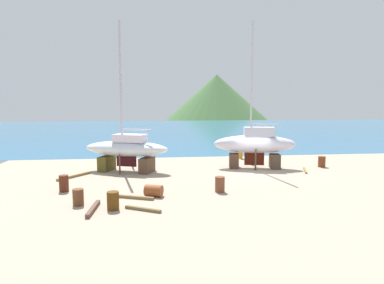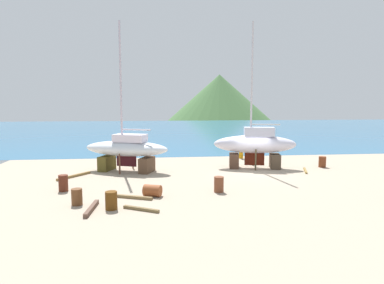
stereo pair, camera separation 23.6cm
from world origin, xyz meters
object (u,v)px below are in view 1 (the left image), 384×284
Objects in this scene: barrel_tipped_left at (220,184)px; barrel_by_slipway at (78,197)px; barrel_tar_black at (113,201)px; barrel_blue_faded at (322,162)px; sailboat_large_starboard at (255,144)px; sailboat_far_slipway at (127,149)px; barrel_rust_near at (64,183)px; barrel_tipped_right at (154,191)px; worker at (241,149)px.

barrel_tipped_left reaches higher than barrel_by_slipway.
barrel_blue_faded is at bearing 30.96° from barrel_tar_black.
sailboat_large_starboard is 9.76m from sailboat_far_slipway.
sailboat_far_slipway is (-9.75, -0.21, -0.18)m from sailboat_large_starboard.
barrel_blue_faded is 0.89× the size of barrel_rust_near.
barrel_tar_black is (-0.01, -9.14, -1.22)m from sailboat_far_slipway.
barrel_rust_near is at bearing 79.84° from sailboat_far_slipway.
barrel_tar_black reaches higher than barrel_tipped_right.
worker reaches higher than barrel_rust_near.
barrel_tar_black is at bearing -132.91° from barrel_tipped_right.
barrel_tipped_left is 7.66m from barrel_by_slipway.
worker reaches higher than barrel_blue_faded.
sailboat_far_slipway is 11.68× the size of barrel_tipped_right.
barrel_by_slipway is at bearing -162.55° from barrel_tipped_right.
sailboat_large_starboard reaches higher than sailboat_far_slipway.
worker is 14.22m from barrel_tipped_right.
sailboat_large_starboard is 11.91× the size of barrel_tipped_right.
barrel_tipped_right is 5.36m from barrel_rust_near.
sailboat_large_starboard is 11.74× the size of barrel_rust_near.
worker reaches higher than barrel_tar_black.
barrel_tipped_left is (5.67, -6.55, -1.21)m from sailboat_far_slipway.
sailboat_far_slipway is at bearing 59.60° from barrel_rust_near.
sailboat_far_slipway is 7.44m from barrel_tipped_right.
worker reaches higher than barrel_tipped_left.
barrel_by_slipway is at bearing 153.03° from barrel_tar_black.
sailboat_large_starboard is 8.03m from barrel_tipped_left.
barrel_tipped_right is 14.95m from barrel_blue_faded.
barrel_blue_faded is 17.66m from barrel_tar_black.
sailboat_far_slipway is at bearing 12.30° from sailboat_large_starboard.
worker is 17.43m from barrel_by_slipway.
barrel_by_slipway is at bearing -64.13° from barrel_rust_near.
barrel_tipped_left is (-9.46, -6.50, 0.02)m from barrel_blue_faded.
barrel_rust_near is at bearing 172.61° from barrel_tipped_left.
barrel_tipped_right is 3.90m from barrel_by_slipway.
sailboat_large_starboard is at bearing 23.49° from barrel_rust_near.
barrel_rust_near is at bearing 130.22° from barrel_tar_black.
barrel_by_slipway is at bearing 47.22° from sailboat_large_starboard.
barrel_tipped_left is 8.91m from barrel_rust_near.
sailboat_far_slipway is 15.18m from barrel_blue_faded.
worker reaches higher than barrel_tipped_right.
barrel_blue_faded is 0.95× the size of barrel_tipped_left.
barrel_blue_faded is 1.02× the size of barrel_by_slipway.
barrel_tipped_right is 1.06× the size of barrel_tar_black.
barrel_blue_faded is (15.13, -0.06, -1.24)m from sailboat_far_slipway.
worker is at bearing -134.02° from sailboat_far_slipway.
sailboat_large_starboard is at bearing 177.13° from barrel_blue_faded.
worker is 1.80× the size of barrel_rust_near.
worker is at bearing 69.77° from barrel_tipped_left.
barrel_blue_faded is 19.07m from barrel_rust_near.
barrel_blue_faded is (5.37, -0.27, -1.42)m from sailboat_large_starboard.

